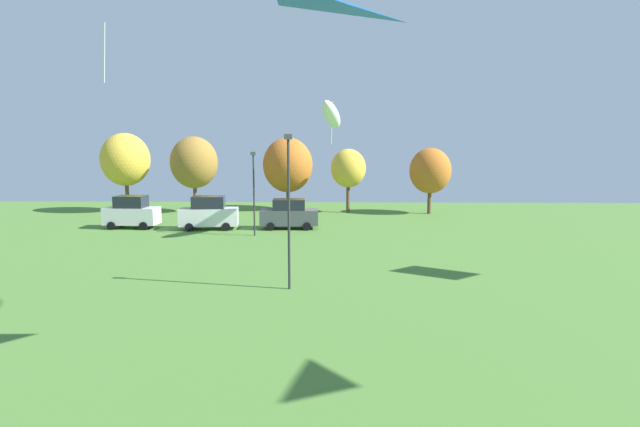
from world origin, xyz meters
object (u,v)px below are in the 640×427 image
object	(u,v)px
parked_car_leftmost	(132,212)
kite_flying_5	(331,115)
kite_flying_0	(111,1)
light_post_1	(289,204)
light_post_0	(254,189)
treeline_tree_4	(430,171)
treeline_tree_1	(194,163)
treeline_tree_0	(125,160)
parked_car_second_from_left	(209,213)
parked_car_third_from_left	(289,214)
treeline_tree_3	(348,168)
treeline_tree_2	(288,165)
kite_flying_8	(279,53)

from	to	relation	value
parked_car_leftmost	kite_flying_5	bearing A→B (deg)	-13.18
kite_flying_0	light_post_1	distance (m)	16.99
kite_flying_5	light_post_0	bearing A→B (deg)	167.90
light_post_1	light_post_0	bearing A→B (deg)	105.29
treeline_tree_4	treeline_tree_1	bearing A→B (deg)	179.29
treeline_tree_0	parked_car_second_from_left	bearing A→B (deg)	-43.32
parked_car_second_from_left	parked_car_third_from_left	xyz separation A→B (m)	(6.24, 0.39, -0.11)
kite_flying_0	light_post_1	size ratio (longest dim) A/B	0.69
light_post_1	treeline_tree_3	xyz separation A→B (m)	(3.53, 25.92, 0.34)
kite_flying_0	treeline_tree_4	bearing A→B (deg)	38.96
kite_flying_0	parked_car_leftmost	world-z (taller)	kite_flying_0
treeline_tree_0	kite_flying_0	bearing A→B (deg)	-68.34
light_post_0	treeline_tree_1	bearing A→B (deg)	122.00
parked_car_second_from_left	treeline_tree_4	bearing A→B (deg)	20.17
parked_car_second_from_left	light_post_1	xyz separation A→B (m)	(7.63, -16.03, 2.67)
kite_flying_0	treeline_tree_1	distance (m)	20.63
treeline_tree_2	treeline_tree_3	bearing A→B (deg)	-18.83
parked_car_third_from_left	light_post_0	distance (m)	4.42
treeline_tree_1	treeline_tree_3	xyz separation A→B (m)	(14.84, 0.31, -0.57)
light_post_1	treeline_tree_3	bearing A→B (deg)	82.24
kite_flying_0	parked_car_third_from_left	distance (m)	18.74
parked_car_second_from_left	light_post_1	bearing A→B (deg)	-70.56
light_post_1	treeline_tree_1	xyz separation A→B (m)	(-11.31, 25.62, 0.91)
treeline_tree_2	parked_car_leftmost	bearing A→B (deg)	-134.65
treeline_tree_0	treeline_tree_4	xyz separation A→B (m)	(29.33, -0.52, -1.02)
parked_car_second_from_left	treeline_tree_3	distance (m)	15.22
kite_flying_5	treeline_tree_1	size ratio (longest dim) A/B	0.64
treeline_tree_2	light_post_1	bearing A→B (deg)	-84.94
parked_car_second_from_left	kite_flying_0	bearing A→B (deg)	-116.21
kite_flying_8	treeline_tree_1	bearing A→B (deg)	109.17
parked_car_third_from_left	kite_flying_0	bearing A→B (deg)	-139.15
kite_flying_5	treeline_tree_4	bearing A→B (deg)	54.51
light_post_1	treeline_tree_0	world-z (taller)	treeline_tree_0
kite_flying_8	parked_car_second_from_left	xyz separation A→B (m)	(-8.13, 24.37, -7.77)
light_post_1	treeline_tree_2	world-z (taller)	treeline_tree_2
parked_car_third_from_left	light_post_1	bearing A→B (deg)	-87.84
kite_flying_0	treeline_tree_0	distance (m)	21.96
kite_flying_8	parked_car_third_from_left	world-z (taller)	kite_flying_8
light_post_0	treeline_tree_3	bearing A→B (deg)	60.16
parked_car_second_from_left	treeline_tree_4	size ratio (longest dim) A/B	0.74
kite_flying_5	parked_car_third_from_left	distance (m)	9.15
parked_car_leftmost	kite_flying_8	bearing A→B (deg)	-58.00
kite_flying_8	light_post_1	size ratio (longest dim) A/B	0.60
kite_flying_5	parked_car_second_from_left	world-z (taller)	kite_flying_5
light_post_0	parked_car_second_from_left	bearing A→B (deg)	146.31
treeline_tree_0	treeline_tree_4	distance (m)	29.36
parked_car_third_from_left	treeline_tree_1	xyz separation A→B (m)	(-9.91, 9.20, 3.69)
parked_car_third_from_left	parked_car_leftmost	bearing A→B (deg)	177.23
parked_car_leftmost	treeline_tree_0	world-z (taller)	treeline_tree_0
treeline_tree_4	parked_car_third_from_left	bearing A→B (deg)	-144.88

